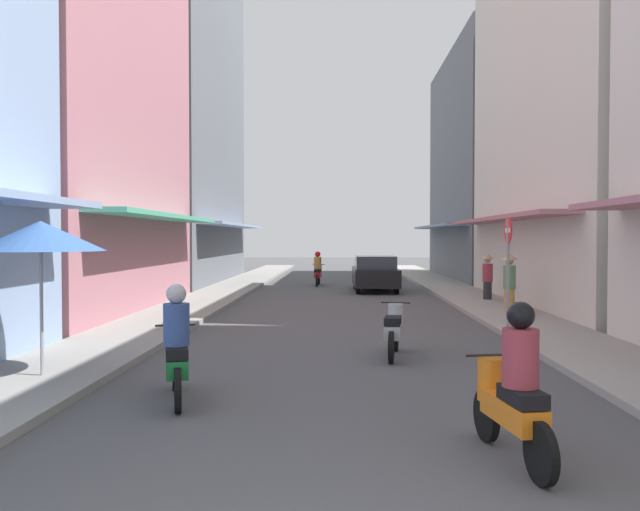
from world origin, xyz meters
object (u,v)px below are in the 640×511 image
pedestrian_foreground (509,281)px  vendor_umbrella (41,236)px  motorbike_orange (512,390)px  parked_car (375,273)px  pedestrian_far (488,275)px  street_sign_no_entry (508,259)px  motorbike_green (176,349)px  motorbike_silver (394,329)px  motorbike_red (318,270)px

pedestrian_foreground → vendor_umbrella: bearing=-136.8°
motorbike_orange → pedestrian_foreground: (3.06, 11.87, 0.27)m
parked_car → pedestrian_foreground: size_ratio=2.38×
pedestrian_far → street_sign_no_entry: bearing=-99.5°
motorbike_green → pedestrian_far: pedestrian_far is taller
motorbike_green → motorbike_orange: 4.45m
street_sign_no_entry → pedestrian_far: bearing=80.5°
motorbike_silver → street_sign_no_entry: (2.74, 2.61, 1.21)m
motorbike_red → pedestrian_far: 9.68m
pedestrian_foreground → vendor_umbrella: size_ratio=0.71×
motorbike_silver → motorbike_green: motorbike_green is taller
motorbike_silver → street_sign_no_entry: bearing=43.6°
street_sign_no_entry → motorbike_green: bearing=-134.8°
motorbike_orange → parked_car: motorbike_orange is taller
vendor_umbrella → motorbike_silver: bearing=23.3°
motorbike_red → vendor_umbrella: (-3.47, -20.00, 1.50)m
pedestrian_far → street_sign_no_entry: street_sign_no_entry is taller
vendor_umbrella → motorbike_green: bearing=-23.8°
pedestrian_far → motorbike_red: bearing=128.1°
parked_car → pedestrian_far: bearing=-53.0°
parked_car → pedestrian_far: size_ratio=2.51×
motorbike_silver → motorbike_red: size_ratio=0.99×
motorbike_silver → motorbike_green: bearing=-133.4°
parked_car → pedestrian_foreground: bearing=-68.7°
motorbike_green → motorbike_orange: (3.85, -2.23, 0.00)m
vendor_umbrella → parked_car: bearing=70.9°
motorbike_silver → motorbike_green: size_ratio=1.02×
pedestrian_far → street_sign_no_entry: (-1.24, -7.43, 0.79)m
motorbike_green → pedestrian_foreground: pedestrian_foreground is taller
motorbike_red → motorbike_orange: same height
motorbike_silver → pedestrian_foreground: size_ratio=1.04×
motorbike_silver → vendor_umbrella: 6.18m
motorbike_orange → street_sign_no_entry: bearing=75.9°
motorbike_orange → street_sign_no_entry: street_sign_no_entry is taller
motorbike_silver → pedestrian_far: 10.80m
motorbike_green → parked_car: size_ratio=0.43×
motorbike_green → vendor_umbrella: 2.91m
motorbike_silver → motorbike_green: (-3.17, -3.36, 0.20)m
motorbike_silver → street_sign_no_entry: street_sign_no_entry is taller
motorbike_orange → parked_car: size_ratio=0.44×
motorbike_green → street_sign_no_entry: street_sign_no_entry is taller
pedestrian_far → vendor_umbrella: bearing=-127.3°
motorbike_orange → motorbike_silver: bearing=96.9°
motorbike_silver → pedestrian_foreground: (3.74, 6.28, 0.47)m
motorbike_orange → motorbike_red: bearing=96.6°
motorbike_red → pedestrian_far: (5.98, -7.61, 0.22)m
motorbike_red → pedestrian_far: bearing=-51.9°
motorbike_silver → pedestrian_foreground: bearing=59.3°
motorbike_red → pedestrian_far: pedestrian_far is taller
motorbike_silver → street_sign_no_entry: size_ratio=0.68×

